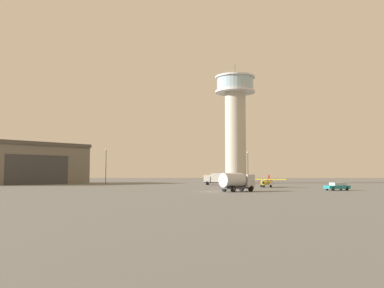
{
  "coord_description": "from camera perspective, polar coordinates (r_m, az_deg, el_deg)",
  "views": [
    {
      "loc": [
        -3.4,
        -67.58,
        2.97
      ],
      "look_at": [
        -3.52,
        26.71,
        9.75
      ],
      "focal_mm": 38.29,
      "sensor_mm": 36.0,
      "label": 1
    }
  ],
  "objects": [
    {
      "name": "ground_plane",
      "position": [
        67.73,
        2.97,
        -6.62
      ],
      "size": [
        400.0,
        400.0,
        0.0
      ],
      "primitive_type": "plane",
      "color": "#60605E"
    },
    {
      "name": "control_tower",
      "position": [
        127.59,
        6.14,
        3.64
      ],
      "size": [
        12.27,
        12.27,
        37.07
      ],
      "color": "#B2AD9E",
      "rests_on": "ground_plane"
    },
    {
      "name": "hangar",
      "position": [
        124.73,
        -22.49,
        -2.52
      ],
      "size": [
        36.28,
        36.96,
        11.47
      ],
      "rotation": [
        0.0,
        0.0,
        -0.75
      ],
      "color": "#6B665B",
      "rests_on": "ground_plane"
    },
    {
      "name": "airplane_yellow",
      "position": [
        88.81,
        10.35,
        -5.17
      ],
      "size": [
        8.71,
        6.91,
        2.64
      ],
      "rotation": [
        0.0,
        0.0,
        4.32
      ],
      "color": "gold",
      "rests_on": "ground_plane"
    },
    {
      "name": "truck_fuel_tanker_silver",
      "position": [
        67.18,
        6.29,
        -5.17
      ],
      "size": [
        6.13,
        5.33,
        3.04
      ],
      "rotation": [
        0.0,
        0.0,
        0.62
      ],
      "color": "#38383D",
      "rests_on": "ground_plane"
    },
    {
      "name": "truck_box_white",
      "position": [
        105.47,
        3.41,
        -4.82
      ],
      "size": [
        5.97,
        3.78,
        2.99
      ],
      "rotation": [
        0.0,
        0.0,
        2.95
      ],
      "color": "#38383D",
      "rests_on": "ground_plane"
    },
    {
      "name": "car_teal",
      "position": [
        75.79,
        19.65,
        -5.56
      ],
      "size": [
        4.6,
        3.1,
        1.37
      ],
      "rotation": [
        0.0,
        0.0,
        3.44
      ],
      "color": "teal",
      "rests_on": "ground_plane"
    },
    {
      "name": "light_post_west",
      "position": [
        114.7,
        -11.82,
        -2.65
      ],
      "size": [
        0.44,
        0.44,
        9.73
      ],
      "color": "#38383D",
      "rests_on": "ground_plane"
    },
    {
      "name": "light_post_east",
      "position": [
        110.79,
        7.87,
        -2.91
      ],
      "size": [
        0.44,
        0.44,
        8.8
      ],
      "color": "#38383D",
      "rests_on": "ground_plane"
    }
  ]
}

